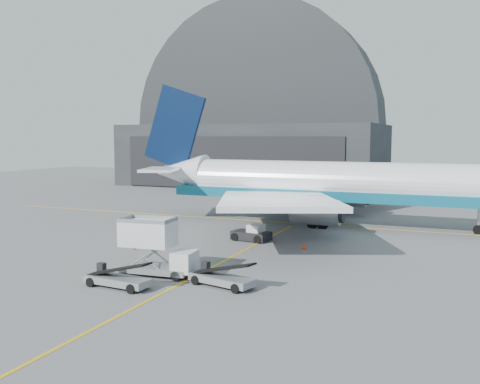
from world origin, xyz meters
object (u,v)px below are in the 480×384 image
at_px(airliner, 325,184).
at_px(belt_loader_a, 117,279).
at_px(catering_truck, 154,248).
at_px(pushback_tug, 252,234).
at_px(belt_loader_b, 221,278).

height_order(airliner, belt_loader_a, airliner).
xyz_separation_m(catering_truck, pushback_tug, (1.76, 14.37, -1.33)).
distance_m(pushback_tug, belt_loader_a, 18.05).
bearing_deg(pushback_tug, airliner, 80.10).
relative_size(pushback_tug, belt_loader_a, 0.76).
distance_m(catering_truck, belt_loader_a, 3.84).
relative_size(airliner, belt_loader_a, 9.37).
height_order(catering_truck, belt_loader_b, catering_truck).
bearing_deg(belt_loader_b, catering_truck, -173.44).
distance_m(airliner, pushback_tug, 13.09).
relative_size(catering_truck, belt_loader_a, 1.16).
bearing_deg(belt_loader_b, belt_loader_a, -141.58).
height_order(pushback_tug, belt_loader_b, belt_loader_b).
xyz_separation_m(airliner, catering_truck, (-5.74, -26.20, -2.60)).
bearing_deg(pushback_tug, catering_truck, -88.32).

